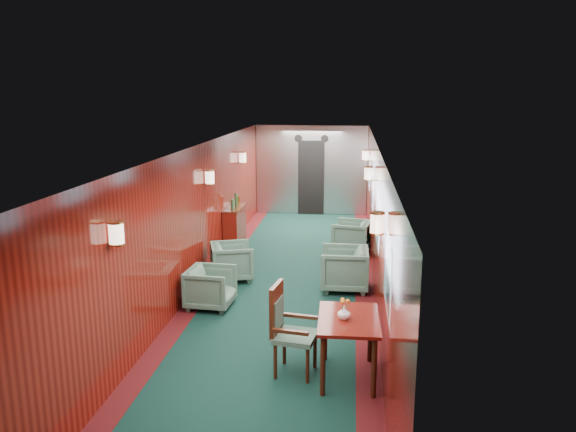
# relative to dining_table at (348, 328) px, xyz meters

# --- Properties ---
(room) EXTENTS (12.00, 12.10, 2.40)m
(room) POSITION_rel_dining_table_xyz_m (-1.10, 3.01, 1.01)
(room) COLOR black
(room) RESTS_ON ground
(bulkhead) EXTENTS (2.98, 0.17, 2.39)m
(bulkhead) POSITION_rel_dining_table_xyz_m (-1.10, 8.92, 0.56)
(bulkhead) COLOR #B7BABE
(bulkhead) RESTS_ON ground
(windows_right) EXTENTS (0.02, 8.60, 0.80)m
(windows_right) POSITION_rel_dining_table_xyz_m (0.39, 3.26, 0.82)
(windows_right) COLOR silver
(windows_right) RESTS_ON ground
(wall_sconces) EXTENTS (2.97, 7.97, 0.25)m
(wall_sconces) POSITION_rel_dining_table_xyz_m (-1.10, 3.57, 1.16)
(wall_sconces) COLOR beige
(wall_sconces) RESTS_ON ground
(dining_table) EXTENTS (0.71, 1.01, 0.74)m
(dining_table) POSITION_rel_dining_table_xyz_m (0.00, 0.00, 0.00)
(dining_table) COLOR #63140D
(dining_table) RESTS_ON ground
(side_chair) EXTENTS (0.55, 0.58, 1.09)m
(side_chair) POSITION_rel_dining_table_xyz_m (-0.72, 0.05, -0.03)
(side_chair) COLOR #1B4136
(side_chair) RESTS_ON ground
(credenza) EXTENTS (0.32, 1.02, 1.19)m
(credenza) POSITION_rel_dining_table_xyz_m (-2.44, 5.23, -0.16)
(credenza) COLOR #63140D
(credenza) RESTS_ON ground
(flower_vase) EXTENTS (0.15, 0.15, 0.15)m
(flower_vase) POSITION_rel_dining_table_xyz_m (-0.05, -0.04, 0.20)
(flower_vase) COLOR silver
(flower_vase) RESTS_ON dining_table
(armchair_left_near) EXTENTS (0.74, 0.72, 0.63)m
(armchair_left_near) POSITION_rel_dining_table_xyz_m (-2.13, 1.96, -0.31)
(armchair_left_near) COLOR #1B4136
(armchair_left_near) RESTS_ON ground
(armchair_left_far) EXTENTS (0.91, 0.89, 0.66)m
(armchair_left_far) POSITION_rel_dining_table_xyz_m (-2.08, 3.29, -0.30)
(armchair_left_far) COLOR #1B4136
(armchair_left_far) RESTS_ON ground
(armchair_right_near) EXTENTS (0.80, 0.78, 0.72)m
(armchair_right_near) POSITION_rel_dining_table_xyz_m (-0.10, 3.00, -0.26)
(armchair_right_near) COLOR #1B4136
(armchair_right_near) RESTS_ON ground
(armchair_right_far) EXTENTS (0.86, 0.84, 0.68)m
(armchair_right_far) POSITION_rel_dining_table_xyz_m (0.01, 5.23, -0.29)
(armchair_right_far) COLOR #1B4136
(armchair_right_far) RESTS_ON ground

